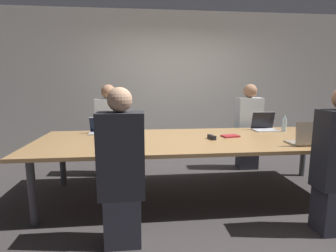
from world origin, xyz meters
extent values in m
plane|color=#383333|center=(0.00, 0.00, 0.00)|extent=(24.00, 24.00, 0.00)
cube|color=beige|center=(0.00, 2.04, 1.40)|extent=(12.00, 0.06, 2.80)
cube|color=#9E7547|center=(0.00, 0.00, 0.73)|extent=(3.98, 1.42, 0.04)
cylinder|color=#4C4C51|center=(-1.81, -0.53, 0.35)|extent=(0.08, 0.08, 0.71)
cylinder|color=#4C4C51|center=(-1.81, 0.53, 0.35)|extent=(0.08, 0.08, 0.71)
cylinder|color=#4C4C51|center=(1.81, 0.53, 0.35)|extent=(0.08, 0.08, 0.71)
cube|color=gray|center=(-0.87, -0.55, 0.76)|extent=(0.31, 0.21, 0.02)
cube|color=gray|center=(-0.87, -0.63, 0.87)|extent=(0.31, 0.08, 0.20)
cube|color=black|center=(-0.87, -0.62, 0.87)|extent=(0.31, 0.07, 0.20)
cube|color=#2D2D38|center=(-0.87, -0.96, 0.23)|extent=(0.32, 0.24, 0.45)
cube|color=#232328|center=(-0.87, -0.96, 0.82)|extent=(0.40, 0.24, 0.75)
sphere|color=tan|center=(-0.87, -0.96, 1.30)|extent=(0.21, 0.21, 0.21)
cube|color=gray|center=(1.14, -0.41, 0.76)|extent=(0.30, 0.25, 0.02)
cube|color=gray|center=(1.14, -0.54, 0.89)|extent=(0.31, 0.03, 0.26)
cube|color=black|center=(1.14, -0.52, 0.89)|extent=(0.30, 0.03, 0.25)
cube|color=#2D2D38|center=(1.14, -0.98, 0.23)|extent=(0.32, 0.24, 0.45)
cube|color=silver|center=(1.11, 0.42, 0.76)|extent=(0.34, 0.25, 0.02)
cube|color=silver|center=(1.11, 0.53, 0.89)|extent=(0.35, 0.07, 0.25)
cube|color=black|center=(1.11, 0.52, 0.89)|extent=(0.34, 0.06, 0.24)
cube|color=#2D2D38|center=(1.09, 0.98, 0.23)|extent=(0.32, 0.24, 0.45)
cube|color=silver|center=(1.09, 0.98, 0.82)|extent=(0.40, 0.24, 0.75)
sphere|color=#9E7051|center=(1.09, 0.98, 1.31)|extent=(0.22, 0.22, 0.22)
cylinder|color=#ADD1E0|center=(1.36, 0.35, 0.84)|extent=(0.06, 0.06, 0.19)
cylinder|color=#ADD1E0|center=(1.36, 0.35, 0.96)|extent=(0.03, 0.03, 0.04)
cube|color=#B7B7BC|center=(-1.23, 0.44, 0.76)|extent=(0.35, 0.21, 0.02)
cube|color=#B7B7BC|center=(-1.23, 0.52, 0.87)|extent=(0.35, 0.08, 0.20)
cube|color=#0F1933|center=(-1.23, 0.51, 0.87)|extent=(0.35, 0.08, 0.20)
cube|color=#2D2D38|center=(-1.18, 0.90, 0.23)|extent=(0.32, 0.24, 0.45)
cube|color=silver|center=(-1.18, 0.90, 0.82)|extent=(0.40, 0.24, 0.75)
sphere|color=#9E7051|center=(-1.18, 0.90, 1.31)|extent=(0.22, 0.22, 0.22)
cylinder|color=#232328|center=(-0.99, 0.46, 0.80)|extent=(0.08, 0.08, 0.10)
cylinder|color=green|center=(-0.97, 0.39, 0.84)|extent=(0.07, 0.07, 0.19)
cylinder|color=green|center=(-0.97, 0.39, 0.96)|extent=(0.03, 0.03, 0.04)
cube|color=black|center=(0.18, -0.06, 0.77)|extent=(0.08, 0.16, 0.05)
cube|color=maroon|center=(0.46, 0.06, 0.76)|extent=(0.24, 0.18, 0.02)
camera|label=1|loc=(-0.70, -3.17, 1.44)|focal=28.00mm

